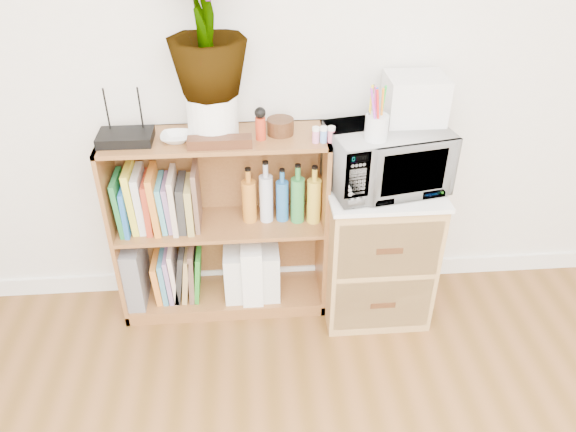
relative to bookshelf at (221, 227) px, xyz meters
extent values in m
cube|color=white|center=(0.35, 0.14, -0.42)|extent=(4.00, 0.02, 0.10)
cube|color=brown|center=(0.00, 0.00, 0.00)|extent=(1.00, 0.30, 0.95)
cube|color=#9E7542|center=(0.75, -0.08, -0.12)|extent=(0.50, 0.45, 0.70)
imported|color=white|center=(0.75, -0.08, 0.38)|extent=(0.56, 0.43, 0.28)
cylinder|color=silver|center=(0.67, -0.18, 0.58)|extent=(0.10, 0.10, 0.10)
cube|color=silver|center=(0.87, 0.00, 0.62)|extent=(0.25, 0.21, 0.20)
cube|color=black|center=(-0.37, -0.02, 0.50)|extent=(0.23, 0.16, 0.04)
imported|color=silver|center=(-0.16, -0.03, 0.49)|extent=(0.13, 0.13, 0.03)
cylinder|color=white|center=(0.00, 0.02, 0.57)|extent=(0.22, 0.22, 0.18)
imported|color=#337C31|center=(0.00, 0.02, 0.95)|extent=(0.33, 0.33, 0.58)
cube|color=#341A0E|center=(0.03, -0.10, 0.50)|extent=(0.27, 0.07, 0.04)
cylinder|color=#AE2D15|center=(0.20, -0.04, 0.52)|extent=(0.04, 0.04, 0.10)
cylinder|color=#321D0D|center=(0.29, 0.01, 0.51)|extent=(0.12, 0.12, 0.07)
cube|color=#D0738B|center=(0.47, -0.09, 0.50)|extent=(0.11, 0.04, 0.06)
cube|color=slate|center=(-0.45, 0.00, -0.24)|extent=(0.10, 0.27, 0.33)
cube|color=silver|center=(0.04, -0.01, -0.27)|extent=(0.09, 0.22, 0.27)
cube|color=white|center=(0.14, -0.01, -0.24)|extent=(0.10, 0.26, 0.32)
cube|color=silver|center=(0.23, -0.01, -0.27)|extent=(0.09, 0.22, 0.27)
cube|color=#1D6D34|center=(-0.45, 0.00, 0.16)|extent=(0.03, 0.20, 0.28)
cube|color=#1A54A1|center=(-0.42, 0.00, 0.14)|extent=(0.02, 0.20, 0.23)
cube|color=yellow|center=(-0.39, 0.00, 0.18)|extent=(0.04, 0.20, 0.31)
cube|color=beige|center=(-0.36, 0.00, 0.17)|extent=(0.04, 0.20, 0.29)
cube|color=#A2311B|center=(-0.32, 0.00, 0.15)|extent=(0.03, 0.20, 0.26)
cube|color=orange|center=(-0.29, 0.00, 0.17)|extent=(0.04, 0.20, 0.30)
cube|color=teal|center=(-0.26, 0.00, 0.14)|extent=(0.04, 0.20, 0.24)
cube|color=#8B699E|center=(-0.23, 0.00, 0.14)|extent=(0.04, 0.20, 0.24)
cube|color=#C6B09A|center=(-0.20, 0.00, 0.17)|extent=(0.03, 0.20, 0.28)
cube|color=#292929|center=(-0.17, 0.00, 0.14)|extent=(0.04, 0.20, 0.24)
cube|color=#A18E4A|center=(-0.13, 0.00, 0.14)|extent=(0.03, 0.20, 0.23)
cube|color=brown|center=(-0.10, 0.00, 0.18)|extent=(0.02, 0.20, 0.30)
cylinder|color=#BF7123|center=(0.14, 0.00, 0.16)|extent=(0.07, 0.07, 0.27)
cylinder|color=silver|center=(0.22, 0.00, 0.18)|extent=(0.06, 0.06, 0.30)
cylinder|color=#2466AB|center=(0.30, 0.00, 0.16)|extent=(0.06, 0.06, 0.26)
cylinder|color=#30843D|center=(0.37, 0.00, 0.17)|extent=(0.06, 0.06, 0.29)
cylinder|color=gold|center=(0.44, 0.00, 0.17)|extent=(0.07, 0.07, 0.28)
cube|color=orange|center=(-0.34, 0.00, -0.29)|extent=(0.04, 0.19, 0.23)
cube|color=teal|center=(-0.30, 0.00, -0.28)|extent=(0.03, 0.19, 0.24)
cube|color=#8A689D|center=(-0.28, 0.00, -0.27)|extent=(0.03, 0.19, 0.26)
cube|color=beige|center=(-0.25, 0.00, -0.26)|extent=(0.03, 0.19, 0.30)
cube|color=black|center=(-0.22, 0.00, -0.26)|extent=(0.07, 0.19, 0.29)
cube|color=#A5844C|center=(-0.19, 0.00, -0.27)|extent=(0.06, 0.19, 0.26)
cube|color=brown|center=(-0.16, 0.00, -0.26)|extent=(0.04, 0.19, 0.29)
cube|color=#247E21|center=(-0.13, 0.00, -0.27)|extent=(0.05, 0.19, 0.27)
camera|label=1|loc=(0.15, -2.24, 1.53)|focal=35.00mm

